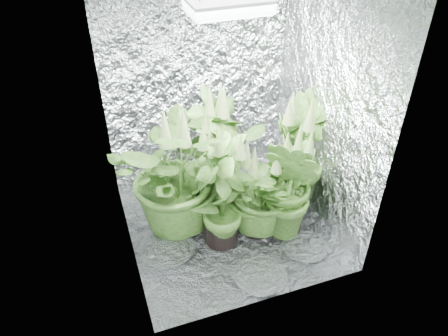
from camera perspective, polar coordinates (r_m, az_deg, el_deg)
name	(u,v)px	position (r m, az deg, el deg)	size (l,w,h in m)	color
ground	(227,226)	(3.74, 0.43, -7.54)	(1.60, 1.60, 0.00)	silver
walls	(228,124)	(3.14, 0.51, 5.78)	(1.62, 1.62, 2.00)	silver
grow_lamp	(229,5)	(2.81, 0.60, 20.46)	(0.50, 0.30, 0.22)	gray
plant_a	(178,173)	(3.42, -6.04, -0.66)	(1.21, 1.21, 1.16)	black
plant_b	(215,146)	(3.81, -1.13, 2.84)	(0.69, 0.69, 1.10)	black
plant_c	(296,156)	(3.70, 9.34, 1.52)	(0.70, 0.70, 1.11)	black
plant_d	(213,169)	(3.62, -1.49, -0.17)	(0.68, 0.68, 0.98)	black
plant_e	(258,190)	(3.45, 4.47, -2.87)	(0.90, 0.90, 0.90)	black
plant_f	(221,193)	(3.29, -0.34, -3.22)	(0.63, 0.63, 1.08)	black
plant_g	(289,187)	(3.44, 8.53, -2.43)	(0.59, 0.59, 1.01)	black
circulation_fan	(283,184)	(3.97, 7.73, -2.13)	(0.15, 0.31, 0.35)	black
plant_label	(296,203)	(3.55, 9.33, -4.58)	(0.05, 0.01, 0.08)	white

